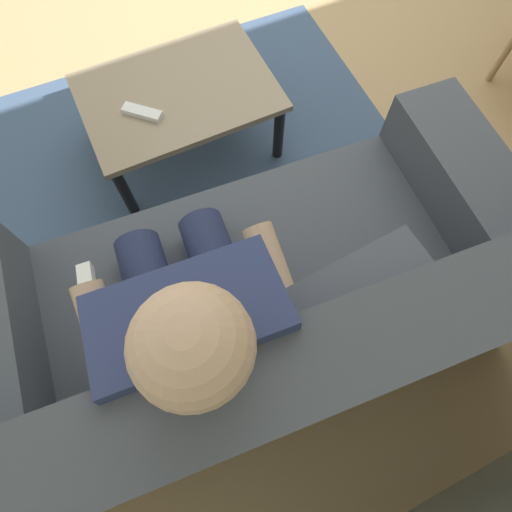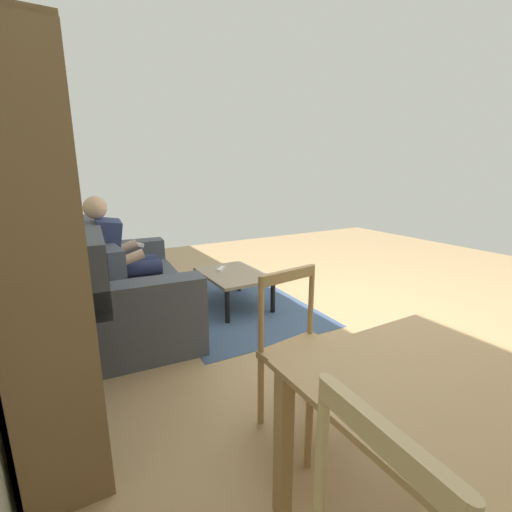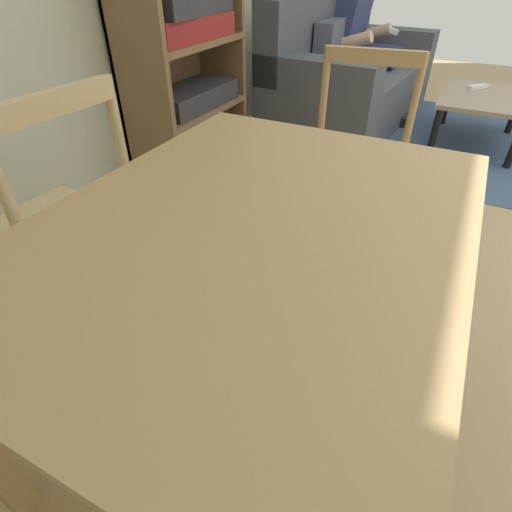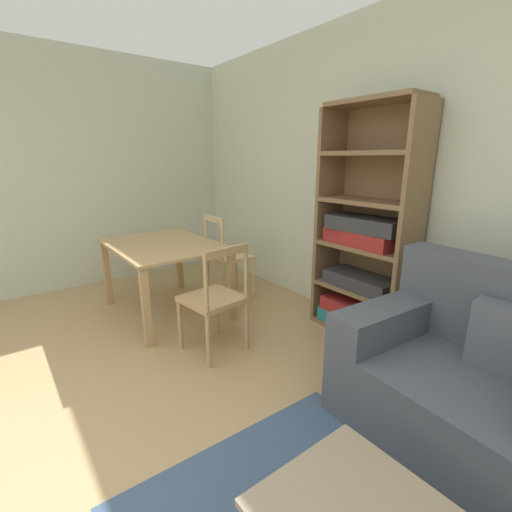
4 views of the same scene
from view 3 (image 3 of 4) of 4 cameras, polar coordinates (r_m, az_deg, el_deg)
The scene contains 9 objects.
couch at distance 3.82m, azimuth 12.58°, elevation 23.23°, with size 1.91×1.01×0.96m.
person_lounging at distance 3.97m, azimuth 14.42°, elevation 27.49°, with size 0.62×0.86×1.20m.
coffee_table at distance 3.62m, azimuth 29.39°, elevation 18.39°, with size 0.84×0.59×0.36m.
tv_remote at distance 3.77m, azimuth 28.79°, elevation 20.18°, with size 0.05×0.17×0.02m, color white.
bookshelf at distance 2.68m, azimuth -10.45°, elevation 27.30°, with size 0.84×0.36×1.95m.
dining_table at distance 0.99m, azimuth -0.00°, elevation 0.39°, with size 1.23×0.92×0.71m.
dining_chair_near_wall at distance 1.49m, azimuth -26.01°, elevation 3.17°, with size 0.44×0.44×0.92m.
dining_chair_facing_couch at distance 1.85m, azimuth 13.55°, elevation 11.90°, with size 0.47×0.47×0.89m.
area_rug at distance 3.70m, azimuth 27.93°, elevation 13.94°, with size 2.00×1.40×0.01m, color #3D5170.
Camera 3 is at (-2.49, 1.03, 1.19)m, focal length 28.39 mm.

